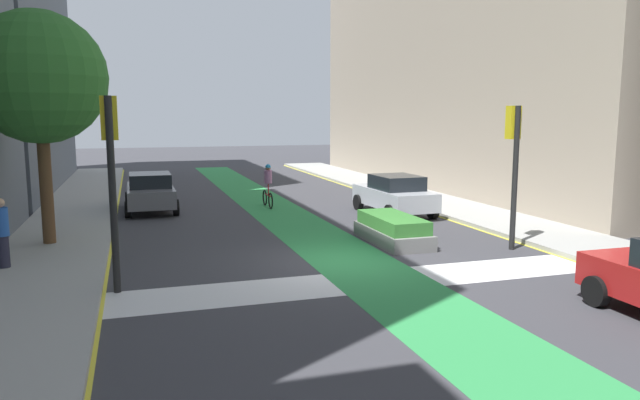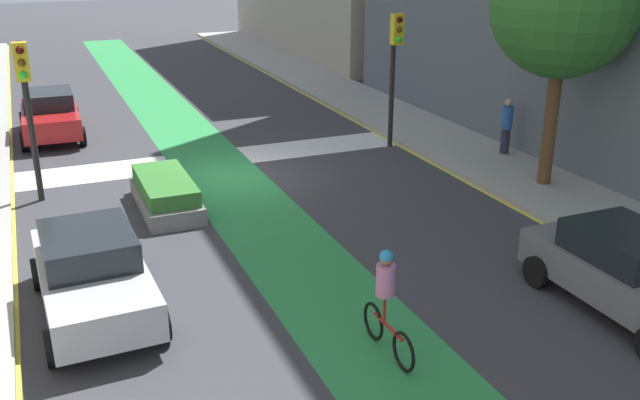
{
  "view_description": "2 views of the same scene",
  "coord_description": "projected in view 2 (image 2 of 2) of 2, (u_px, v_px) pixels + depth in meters",
  "views": [
    {
      "loc": [
        -5.2,
        -14.5,
        3.9
      ],
      "look_at": [
        0.89,
        4.68,
        0.98
      ],
      "focal_mm": 32.94,
      "sensor_mm": 36.0,
      "label": 1
    },
    {
      "loc": [
        5.2,
        18.94,
        6.69
      ],
      "look_at": [
        -0.73,
        4.7,
        0.83
      ],
      "focal_mm": 39.85,
      "sensor_mm": 36.0,
      "label": 2
    }
  ],
  "objects": [
    {
      "name": "car_grey_left_far",
      "position": [
        629.0,
        272.0,
        13.11
      ],
      "size": [
        2.03,
        4.21,
        1.57
      ],
      "color": "slate",
      "rests_on": "ground_plane"
    },
    {
      "name": "car_silver_right_far",
      "position": [
        92.0,
        273.0,
        13.06
      ],
      "size": [
        2.15,
        4.26,
        1.57
      ],
      "color": "#B2B7BF",
      "rests_on": "ground_plane"
    },
    {
      "name": "car_red_right_near",
      "position": [
        50.0,
        114.0,
        24.39
      ],
      "size": [
        2.07,
        4.23,
        1.57
      ],
      "color": "#A51919",
      "rests_on": "ground_plane"
    },
    {
      "name": "ground_plane",
      "position": [
        235.0,
        177.0,
        20.59
      ],
      "size": [
        120.0,
        120.0,
        0.0
      ],
      "primitive_type": "plane",
      "color": "#38383D"
    },
    {
      "name": "curb_stripe_left",
      "position": [
        415.0,
        154.0,
        22.74
      ],
      "size": [
        0.16,
        60.0,
        0.01
      ],
      "primitive_type": "cube",
      "color": "yellow",
      "rests_on": "ground_plane"
    },
    {
      "name": "sidewalk_left",
      "position": [
        455.0,
        147.0,
        23.26
      ],
      "size": [
        3.0,
        60.0,
        0.15
      ],
      "primitive_type": "cube",
      "color": "#9E9E99",
      "rests_on": "ground_plane"
    },
    {
      "name": "traffic_signal_near_left",
      "position": [
        395.0,
        55.0,
        22.43
      ],
      "size": [
        0.35,
        0.52,
        4.31
      ],
      "color": "black",
      "rests_on": "ground_plane"
    },
    {
      "name": "curb_stripe_right",
      "position": [
        12.0,
        206.0,
        18.43
      ],
      "size": [
        0.16,
        60.0,
        0.01
      ],
      "primitive_type": "cube",
      "color": "yellow",
      "rests_on": "ground_plane"
    },
    {
      "name": "median_planter",
      "position": [
        166.0,
        194.0,
        18.14
      ],
      "size": [
        1.35,
        3.2,
        0.85
      ],
      "color": "slate",
      "rests_on": "ground_plane"
    },
    {
      "name": "cyclist_in_lane",
      "position": [
        387.0,
        300.0,
        11.74
      ],
      "size": [
        0.32,
        1.73,
        1.86
      ],
      "color": "black",
      "rests_on": "ground_plane"
    },
    {
      "name": "crosswalk_band",
      "position": [
        217.0,
        158.0,
        22.31
      ],
      "size": [
        12.0,
        1.8,
        0.01
      ],
      "primitive_type": "cube",
      "color": "silver",
      "rests_on": "ground_plane"
    },
    {
      "name": "street_tree_near",
      "position": [
        564.0,
        5.0,
        18.01
      ],
      "size": [
        3.8,
        3.8,
        6.72
      ],
      "color": "brown",
      "rests_on": "sidewalk_left"
    },
    {
      "name": "traffic_signal_near_right",
      "position": [
        26.0,
        92.0,
        17.72
      ],
      "size": [
        0.35,
        0.52,
        4.17
      ],
      "color": "black",
      "rests_on": "ground_plane"
    },
    {
      "name": "bike_lane_paint",
      "position": [
        224.0,
        179.0,
        20.48
      ],
      "size": [
        2.4,
        60.0,
        0.01
      ],
      "primitive_type": "cube",
      "color": "#2D8C47",
      "rests_on": "ground_plane"
    },
    {
      "name": "pedestrian_sidewalk_left_a",
      "position": [
        506.0,
        126.0,
        22.03
      ],
      "size": [
        0.34,
        0.34,
        1.74
      ],
      "color": "#262638",
      "rests_on": "sidewalk_left"
    }
  ]
}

